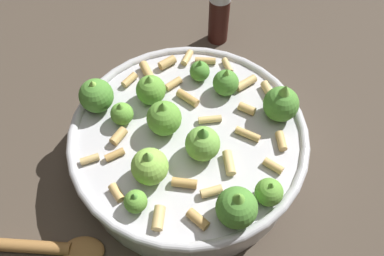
# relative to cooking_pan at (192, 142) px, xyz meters

# --- Properties ---
(ground_plane) EXTENTS (2.40, 2.40, 0.00)m
(ground_plane) POSITION_rel_cooking_pan_xyz_m (-0.00, -0.00, -0.05)
(ground_plane) COLOR #42382D
(cooking_pan) EXTENTS (0.31, 0.31, 0.13)m
(cooking_pan) POSITION_rel_cooking_pan_xyz_m (0.00, 0.00, 0.00)
(cooking_pan) COLOR #B7B7BC
(cooking_pan) RESTS_ON ground
(pepper_shaker) EXTENTS (0.04, 0.04, 0.10)m
(pepper_shaker) POSITION_rel_cooking_pan_xyz_m (-0.25, 0.06, 0.00)
(pepper_shaker) COLOR #33140F
(pepper_shaker) RESTS_ON ground
(wooden_spoon) EXTENTS (0.05, 0.23, 0.02)m
(wooden_spoon) POSITION_rel_cooking_pan_xyz_m (0.13, -0.21, -0.04)
(wooden_spoon) COLOR olive
(wooden_spoon) RESTS_ON ground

